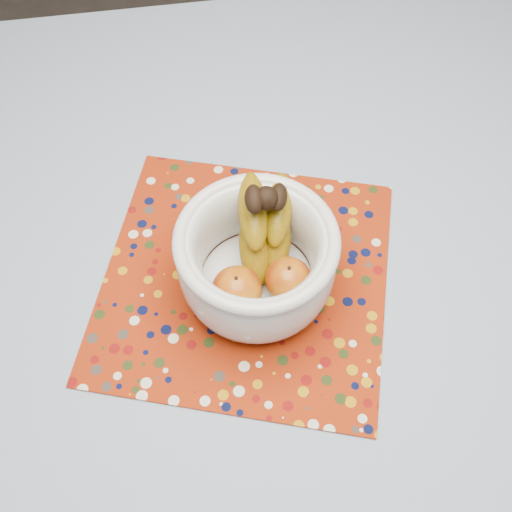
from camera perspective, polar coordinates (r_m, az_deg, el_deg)
name	(u,v)px	position (r m, az deg, el deg)	size (l,w,h in m)	color
table	(266,274)	(1.05, 0.92, -1.76)	(1.20, 1.20, 0.75)	brown
tablecloth	(266,249)	(0.98, 0.99, 0.65)	(1.32, 1.32, 0.01)	slate
placemat	(245,278)	(0.94, -1.01, -2.08)	(0.44, 0.44, 0.00)	maroon
fruit_bowl	(260,253)	(0.87, 0.42, 0.28)	(0.23, 0.24, 0.19)	silver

